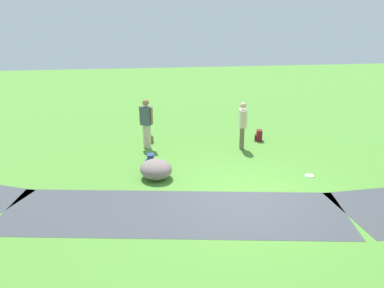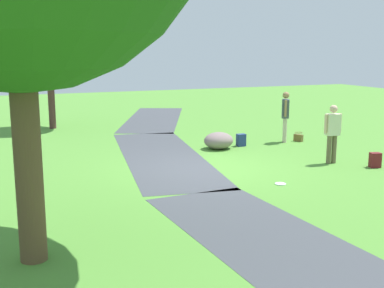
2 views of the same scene
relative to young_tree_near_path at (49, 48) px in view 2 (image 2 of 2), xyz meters
name	(u,v)px [view 2 (image 2 of 2)]	position (x,y,z in m)	size (l,w,h in m)	color
ground_plane	(204,169)	(-8.51, -2.80, -3.16)	(48.00, 48.00, 0.00)	#528F35
footpath_segment_near	(307,263)	(-14.51, -1.81, -3.16)	(8.09, 2.57, 0.01)	#40434A
footpath_segment_mid	(162,156)	(-6.57, -2.30, -3.16)	(8.26, 3.52, 0.01)	#40434A
footpath_segment_far	(154,119)	(1.03, -4.58, -3.16)	(8.22, 5.28, 0.01)	#40434A
young_tree_near_path	(49,48)	(0.00, 0.00, 0.00)	(2.74, 2.74, 4.55)	#54332F
lawn_boulder	(219,141)	(-6.25, -4.32, -2.90)	(1.17, 1.23, 0.53)	gray
woman_with_handbag	(285,113)	(-6.08, -6.89, -2.17)	(0.45, 0.40, 1.71)	beige
man_near_boulder	(333,130)	(-9.27, -6.33, -2.22)	(0.28, 0.52, 1.63)	brown
handbag_on_grass	(298,137)	(-6.15, -7.41, -3.02)	(0.35, 0.35, 0.31)	brown
backpack_by_boulder	(241,140)	(-6.13, -5.19, -2.97)	(0.27, 0.29, 0.40)	navy
spare_backpack_on_lawn	(375,160)	(-10.13, -7.10, -2.97)	(0.31, 0.32, 0.40)	maroon
frisbee_on_grass	(280,184)	(-10.61, -3.84, -3.15)	(0.26, 0.26, 0.02)	white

